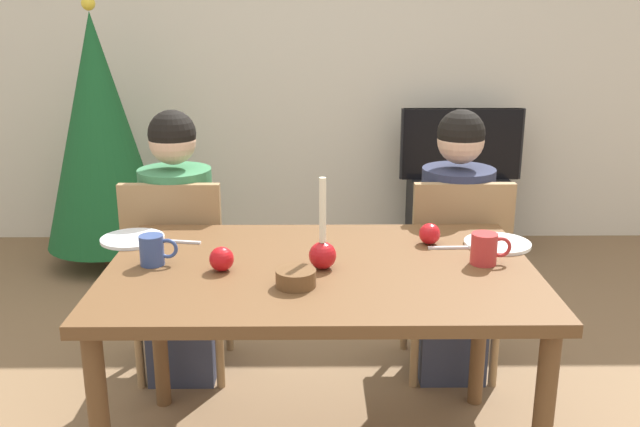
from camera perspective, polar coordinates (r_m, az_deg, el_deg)
The scene contains 19 objects.
back_wall at distance 4.76m, azimuth -0.28°, elevation 13.34°, with size 6.40×0.10×2.60m, color beige.
dining_table at distance 2.33m, azimuth 0.05°, elevation -6.20°, with size 1.40×0.90×0.75m.
chair_left at distance 3.01m, azimuth -11.44°, elevation -4.35°, with size 0.40×0.40×0.90m.
chair_right at distance 3.01m, azimuth 10.94°, elevation -4.29°, with size 0.40×0.40×0.90m.
person_left_child at distance 3.02m, azimuth -11.39°, elevation -3.11°, with size 0.30×0.30×1.17m.
person_right_child at distance 3.02m, azimuth 10.88°, elevation -3.05°, with size 0.30×0.30×1.17m.
tv_stand at distance 4.74m, azimuth 11.13°, elevation -0.01°, with size 0.64×0.40×0.48m, color black.
tv at distance 4.63m, azimuth 11.45°, elevation 5.57°, with size 0.79×0.05×0.46m.
christmas_tree at distance 4.43m, azimuth -17.50°, elevation 6.36°, with size 0.73×0.73×1.62m.
candle_centerpiece at distance 2.26m, azimuth 0.21°, elevation -2.98°, with size 0.09×0.09×0.30m.
plate_left at distance 2.63m, azimuth -15.02°, elevation -2.01°, with size 0.23×0.23×0.01m, color silver.
plate_right at distance 2.57m, azimuth 14.25°, elevation -2.38°, with size 0.24×0.24×0.01m, color white.
mug_left at distance 2.36m, azimuth -13.44°, elevation -2.91°, with size 0.13×0.08×0.10m.
mug_right at distance 2.37m, azimuth 13.30°, elevation -2.80°, with size 0.13×0.09×0.10m.
fork_left at distance 2.58m, azimuth -11.60°, elevation -2.24°, with size 0.18×0.01×0.01m, color silver.
fork_right at distance 2.50m, azimuth 10.83°, elevation -2.74°, with size 0.18×0.01×0.01m, color silver.
bowl_walnuts at distance 2.13m, azimuth -1.98°, elevation -5.28°, with size 0.12×0.12×0.05m, color brown.
apple_near_candle at distance 2.27m, azimuth -8.02°, elevation -3.69°, with size 0.08×0.08×0.08m, color red.
apple_by_left_plate at distance 2.53m, azimuth 8.92°, elevation -1.64°, with size 0.08×0.08×0.08m, color red.
Camera 1 is at (-0.02, -2.15, 1.57)m, focal length 39.29 mm.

